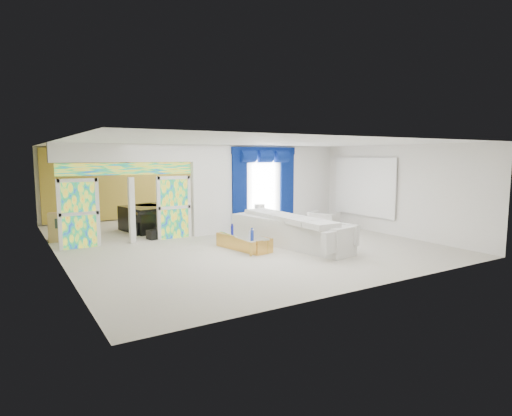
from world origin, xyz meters
TOP-DOWN VIEW (x-y plane):
  - floor at (0.00, 0.00)m, footprint 12.00×12.00m
  - dividing_wall at (2.15, 1.00)m, footprint 5.70×0.18m
  - dividing_header at (-2.85, 1.00)m, footprint 4.30×0.18m
  - stained_panel_left at (-4.28, 1.00)m, footprint 0.95×0.04m
  - stained_panel_right at (-1.42, 1.00)m, footprint 0.95×0.04m
  - stained_transom at (-2.85, 1.00)m, footprint 4.00×0.05m
  - window_pane at (1.90, 0.90)m, footprint 1.00×0.02m
  - blue_drape_left at (0.90, 0.87)m, footprint 0.55×0.10m
  - blue_drape_right at (2.90, 0.87)m, footprint 0.55×0.10m
  - blue_pelmet at (1.90, 0.87)m, footprint 2.60×0.12m
  - wall_mirror at (4.94, -1.00)m, footprint 0.04×2.70m
  - gold_curtains at (0.00, 5.90)m, footprint 9.70×0.12m
  - white_sofa at (1.01, -1.87)m, footprint 1.68×4.23m
  - coffee_table at (-0.34, -1.57)m, footprint 0.93×1.87m
  - console_table at (1.87, 0.64)m, footprint 1.16×0.46m
  - table_lamp at (1.57, 0.64)m, footprint 0.36×0.36m
  - armchair at (3.80, -0.18)m, footprint 1.18×1.24m
  - grand_piano at (-1.79, 2.85)m, footprint 1.63×1.94m
  - piano_bench at (-1.79, 1.25)m, footprint 0.96×0.53m
  - tv_console at (-4.65, 2.48)m, footprint 0.68×0.63m
  - chandelier at (-2.30, 3.40)m, footprint 0.60×0.60m
  - decanters at (-0.37, -1.73)m, footprint 0.14×1.21m

SIDE VIEW (x-z plane):
  - floor at x=0.00m, z-range 0.00..0.00m
  - piano_bench at x=-1.79m, z-range 0.00..0.30m
  - console_table at x=1.87m, z-range 0.00..0.38m
  - coffee_table at x=-0.34m, z-range 0.00..0.40m
  - armchair at x=3.80m, z-range 0.00..0.63m
  - white_sofa at x=1.01m, z-range 0.00..0.79m
  - grand_piano at x=-1.79m, z-range 0.00..0.87m
  - tv_console at x=-4.65m, z-range 0.00..0.88m
  - decanters at x=-0.37m, z-range 0.38..0.62m
  - table_lamp at x=1.57m, z-range 0.38..0.96m
  - stained_panel_left at x=-4.28m, z-range 0.00..2.00m
  - stained_panel_right at x=-1.42m, z-range 0.00..2.00m
  - blue_drape_left at x=0.90m, z-range 0.00..2.80m
  - blue_drape_right at x=2.90m, z-range 0.00..2.80m
  - window_pane at x=1.90m, z-range 0.30..2.60m
  - dividing_wall at x=2.15m, z-range 0.00..3.00m
  - gold_curtains at x=0.00m, z-range 0.05..2.95m
  - wall_mirror at x=4.94m, z-range 0.60..2.50m
  - stained_transom at x=-2.85m, z-range 2.08..2.42m
  - chandelier at x=-2.30m, z-range 2.35..2.95m
  - dividing_header at x=-2.85m, z-range 2.45..3.00m
  - blue_pelmet at x=1.90m, z-range 2.69..2.94m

